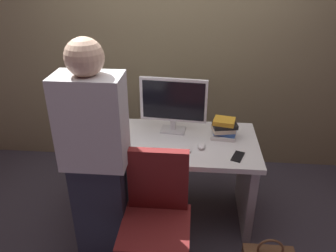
{
  "coord_description": "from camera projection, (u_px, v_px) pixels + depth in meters",
  "views": [
    {
      "loc": [
        0.2,
        -2.29,
        2.01
      ],
      "look_at": [
        0.0,
        -0.05,
        0.87
      ],
      "focal_mm": 35.61,
      "sensor_mm": 36.0,
      "label": 1
    }
  ],
  "objects": [
    {
      "name": "ground_plane",
      "position": [
        168.0,
        211.0,
        2.96
      ],
      "size": [
        9.0,
        9.0,
        0.0
      ],
      "primitive_type": "plane",
      "color": "#3D3842"
    },
    {
      "name": "wall_back",
      "position": [
        177.0,
        19.0,
        3.11
      ],
      "size": [
        6.4,
        0.1,
        3.0
      ],
      "primitive_type": "cube",
      "color": "#8C7F5B",
      "rests_on": "ground"
    },
    {
      "name": "desk",
      "position": [
        169.0,
        164.0,
        2.73
      ],
      "size": [
        1.4,
        0.72,
        0.72
      ],
      "color": "white",
      "rests_on": "ground"
    },
    {
      "name": "office_chair",
      "position": [
        156.0,
        228.0,
        2.18
      ],
      "size": [
        0.52,
        0.52,
        0.94
      ],
      "color": "black",
      "rests_on": "ground"
    },
    {
      "name": "person_at_desk",
      "position": [
        97.0,
        164.0,
        2.11
      ],
      "size": [
        0.4,
        0.24,
        1.64
      ],
      "color": "#262838",
      "rests_on": "ground"
    },
    {
      "name": "monitor",
      "position": [
        173.0,
        102.0,
        2.65
      ],
      "size": [
        0.54,
        0.16,
        0.46
      ],
      "color": "silver",
      "rests_on": "desk"
    },
    {
      "name": "keyboard",
      "position": [
        163.0,
        147.0,
        2.52
      ],
      "size": [
        0.43,
        0.13,
        0.02
      ],
      "primitive_type": "cube",
      "rotation": [
        0.0,
        0.0,
        0.01
      ],
      "color": "white",
      "rests_on": "desk"
    },
    {
      "name": "mouse",
      "position": [
        202.0,
        146.0,
        2.52
      ],
      "size": [
        0.06,
        0.1,
        0.03
      ],
      "primitive_type": "ellipsoid",
      "color": "white",
      "rests_on": "desk"
    },
    {
      "name": "cup_near_keyboard",
      "position": [
        113.0,
        137.0,
        2.58
      ],
      "size": [
        0.07,
        0.07,
        0.1
      ],
      "primitive_type": "cylinder",
      "color": "#3372B2",
      "rests_on": "desk"
    },
    {
      "name": "cup_by_monitor",
      "position": [
        112.0,
        123.0,
        2.79
      ],
      "size": [
        0.07,
        0.07,
        0.1
      ],
      "primitive_type": "cylinder",
      "color": "white",
      "rests_on": "desk"
    },
    {
      "name": "book_stack",
      "position": [
        224.0,
        129.0,
        2.64
      ],
      "size": [
        0.21,
        0.17,
        0.16
      ],
      "color": "white",
      "rests_on": "desk"
    },
    {
      "name": "cell_phone",
      "position": [
        238.0,
        157.0,
        2.41
      ],
      "size": [
        0.12,
        0.16,
        0.01
      ],
      "primitive_type": "cube",
      "rotation": [
        0.0,
        0.0,
        -0.36
      ],
      "color": "black",
      "rests_on": "desk"
    }
  ]
}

